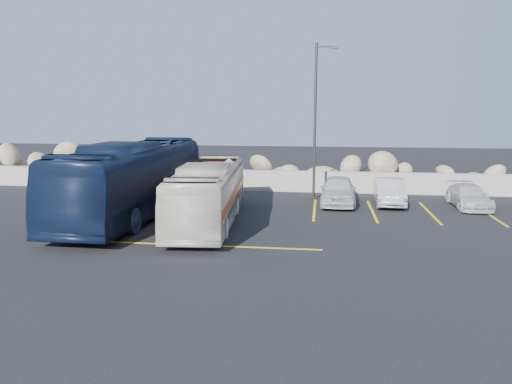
# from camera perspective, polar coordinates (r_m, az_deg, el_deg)

# --- Properties ---
(ground) EXTENTS (90.00, 90.00, 0.00)m
(ground) POSITION_cam_1_polar(r_m,az_deg,el_deg) (17.41, -2.37, -6.46)
(ground) COLOR black
(ground) RESTS_ON ground
(seawall) EXTENTS (60.00, 0.40, 1.20)m
(seawall) POSITION_cam_1_polar(r_m,az_deg,el_deg) (28.92, 1.75, 1.30)
(seawall) COLOR #98978A
(seawall) RESTS_ON ground
(riprap_pile) EXTENTS (54.00, 2.80, 2.60)m
(riprap_pile) POSITION_cam_1_polar(r_m,az_deg,el_deg) (30.02, 1.99, 2.95)
(riprap_pile) COLOR #8C7A5C
(riprap_pile) RESTS_ON ground
(parking_lines) EXTENTS (18.16, 9.36, 0.01)m
(parking_lines) POSITION_cam_1_polar(r_m,az_deg,el_deg) (22.62, 11.82, -2.84)
(parking_lines) COLOR gold
(parking_lines) RESTS_ON ground
(lamppost) EXTENTS (1.14, 0.18, 8.00)m
(lamppost) POSITION_cam_1_polar(r_m,az_deg,el_deg) (25.97, 6.89, 8.45)
(lamppost) COLOR #302E2B
(lamppost) RESTS_ON ground
(vintage_bus) EXTENTS (2.85, 9.33, 2.56)m
(vintage_bus) POSITION_cam_1_polar(r_m,az_deg,el_deg) (20.84, -5.44, -0.17)
(vintage_bus) COLOR silver
(vintage_bus) RESTS_ON ground
(tour_coach) EXTENTS (3.04, 11.98, 3.32)m
(tour_coach) POSITION_cam_1_polar(r_m,az_deg,el_deg) (22.87, -13.79, 1.44)
(tour_coach) COLOR #0F1A35
(tour_coach) RESTS_ON ground
(car_a) EXTENTS (1.84, 4.26, 1.43)m
(car_a) POSITION_cam_1_polar(r_m,az_deg,el_deg) (25.26, 9.36, 0.20)
(car_a) COLOR beige
(car_a) RESTS_ON ground
(car_b) EXTENTS (1.50, 3.92, 1.28)m
(car_b) POSITION_cam_1_polar(r_m,az_deg,el_deg) (25.82, 15.01, 0.02)
(car_b) COLOR silver
(car_b) RESTS_ON ground
(car_c) EXTENTS (1.58, 3.80, 1.10)m
(car_c) POSITION_cam_1_polar(r_m,az_deg,el_deg) (26.32, 23.15, -0.45)
(car_c) COLOR beige
(car_c) RESTS_ON ground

